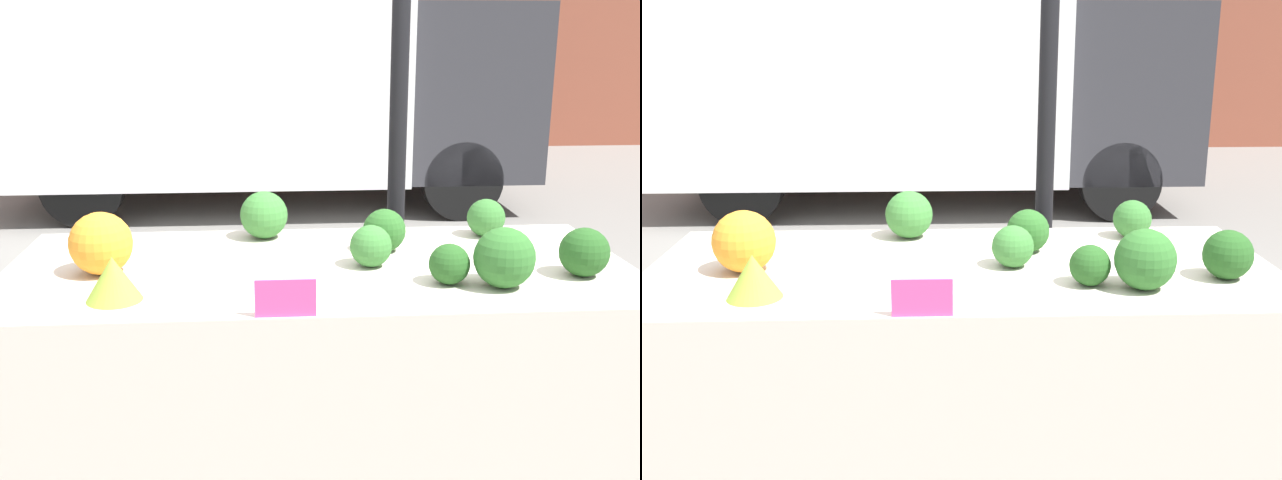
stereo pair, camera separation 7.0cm
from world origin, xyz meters
TOP-DOWN VIEW (x-y plane):
  - tent_pole at (0.36, 0.72)m, footprint 0.07×0.07m
  - parked_truck at (-0.28, 4.91)m, footprint 4.63×2.26m
  - market_table at (0.00, -0.07)m, footprint 1.89×0.86m
  - orange_cauliflower at (-0.64, -0.03)m, footprint 0.18×0.18m
  - romanesco_head at (-0.57, -0.26)m, footprint 0.15×0.15m
  - broccoli_head_0 at (-0.17, 0.32)m, footprint 0.16×0.16m
  - broccoli_head_1 at (0.75, -0.16)m, footprint 0.14×0.14m
  - broccoli_head_2 at (0.35, -0.20)m, footprint 0.12×0.12m
  - broccoli_head_3 at (0.15, -0.02)m, footprint 0.13×0.13m
  - broccoli_head_4 at (0.60, 0.29)m, footprint 0.13×0.13m
  - broccoli_head_5 at (0.49, -0.23)m, footprint 0.17×0.17m
  - broccoli_head_6 at (0.22, 0.14)m, footprint 0.14×0.14m
  - price_sign at (-0.12, -0.41)m, footprint 0.15×0.01m

SIDE VIEW (x-z plane):
  - market_table at x=0.00m, z-range 0.33..1.21m
  - price_sign at x=-0.12m, z-range 0.88..0.98m
  - broccoli_head_2 at x=0.35m, z-range 0.88..0.99m
  - romanesco_head at x=-0.57m, z-range 0.88..1.00m
  - broccoli_head_3 at x=0.15m, z-range 0.88..1.01m
  - broccoli_head_4 at x=0.60m, z-range 0.88..1.01m
  - broccoli_head_6 at x=0.22m, z-range 0.88..1.02m
  - broccoli_head_1 at x=0.75m, z-range 0.88..1.02m
  - broccoli_head_0 at x=-0.17m, z-range 0.88..1.04m
  - broccoli_head_5 at x=0.49m, z-range 0.88..1.05m
  - orange_cauliflower at x=-0.64m, z-range 0.88..1.06m
  - parked_truck at x=-0.28m, z-range 0.08..2.45m
  - tent_pole at x=0.36m, z-range 0.00..2.72m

